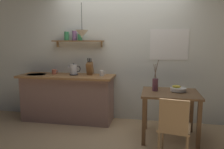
{
  "coord_description": "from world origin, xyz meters",
  "views": [
    {
      "loc": [
        0.65,
        -3.65,
        1.55
      ],
      "look_at": [
        -0.1,
        0.25,
        0.95
      ],
      "focal_mm": 35.42,
      "sensor_mm": 36.0,
      "label": 1
    }
  ],
  "objects_px": {
    "dining_table": "(170,100)",
    "coffee_mug_spare": "(102,73)",
    "coffee_mug_by_sink": "(54,72)",
    "dining_chair_near": "(174,126)",
    "twig_vase": "(155,84)",
    "fruit_bowl": "(178,89)",
    "knife_block": "(90,68)",
    "electric_kettle": "(74,70)",
    "pendant_lamp": "(82,34)"
  },
  "relations": [
    {
      "from": "dining_table",
      "to": "coffee_mug_spare",
      "type": "height_order",
      "value": "coffee_mug_spare"
    },
    {
      "from": "coffee_mug_by_sink",
      "to": "dining_chair_near",
      "type": "bearing_deg",
      "value": -29.7
    },
    {
      "from": "coffee_mug_by_sink",
      "to": "twig_vase",
      "type": "bearing_deg",
      "value": -13.36
    },
    {
      "from": "twig_vase",
      "to": "fruit_bowl",
      "type": "bearing_deg",
      "value": 0.47
    },
    {
      "from": "twig_vase",
      "to": "knife_block",
      "type": "relative_size",
      "value": 1.54
    },
    {
      "from": "dining_table",
      "to": "coffee_mug_spare",
      "type": "distance_m",
      "value": 1.34
    },
    {
      "from": "dining_chair_near",
      "to": "electric_kettle",
      "type": "relative_size",
      "value": 3.51
    },
    {
      "from": "knife_block",
      "to": "coffee_mug_by_sink",
      "type": "height_order",
      "value": "knife_block"
    },
    {
      "from": "dining_chair_near",
      "to": "coffee_mug_spare",
      "type": "xyz_separation_m",
      "value": [
        -1.22,
        1.19,
        0.48
      ]
    },
    {
      "from": "electric_kettle",
      "to": "pendant_lamp",
      "type": "bearing_deg",
      "value": -19.27
    },
    {
      "from": "dining_table",
      "to": "twig_vase",
      "type": "height_order",
      "value": "twig_vase"
    },
    {
      "from": "twig_vase",
      "to": "dining_table",
      "type": "bearing_deg",
      "value": -13.41
    },
    {
      "from": "twig_vase",
      "to": "coffee_mug_spare",
      "type": "height_order",
      "value": "twig_vase"
    },
    {
      "from": "knife_block",
      "to": "coffee_mug_spare",
      "type": "height_order",
      "value": "knife_block"
    },
    {
      "from": "twig_vase",
      "to": "coffee_mug_spare",
      "type": "bearing_deg",
      "value": 157.62
    },
    {
      "from": "fruit_bowl",
      "to": "knife_block",
      "type": "height_order",
      "value": "knife_block"
    },
    {
      "from": "dining_table",
      "to": "dining_chair_near",
      "type": "distance_m",
      "value": 0.75
    },
    {
      "from": "twig_vase",
      "to": "pendant_lamp",
      "type": "distance_m",
      "value": 1.61
    },
    {
      "from": "twig_vase",
      "to": "coffee_mug_by_sink",
      "type": "xyz_separation_m",
      "value": [
        -1.95,
        0.46,
        0.09
      ]
    },
    {
      "from": "electric_kettle",
      "to": "coffee_mug_by_sink",
      "type": "xyz_separation_m",
      "value": [
        -0.42,
        0.03,
        -0.05
      ]
    },
    {
      "from": "dining_chair_near",
      "to": "knife_block",
      "type": "distance_m",
      "value": 2.03
    },
    {
      "from": "dining_chair_near",
      "to": "pendant_lamp",
      "type": "height_order",
      "value": "pendant_lamp"
    },
    {
      "from": "coffee_mug_spare",
      "to": "pendant_lamp",
      "type": "height_order",
      "value": "pendant_lamp"
    },
    {
      "from": "dining_table",
      "to": "electric_kettle",
      "type": "distance_m",
      "value": 1.88
    },
    {
      "from": "dining_table",
      "to": "knife_block",
      "type": "bearing_deg",
      "value": 159.45
    },
    {
      "from": "coffee_mug_spare",
      "to": "twig_vase",
      "type": "bearing_deg",
      "value": -22.38
    },
    {
      "from": "electric_kettle",
      "to": "coffee_mug_spare",
      "type": "height_order",
      "value": "electric_kettle"
    },
    {
      "from": "fruit_bowl",
      "to": "coffee_mug_by_sink",
      "type": "bearing_deg",
      "value": 168.73
    },
    {
      "from": "dining_chair_near",
      "to": "knife_block",
      "type": "height_order",
      "value": "knife_block"
    },
    {
      "from": "dining_chair_near",
      "to": "twig_vase",
      "type": "bearing_deg",
      "value": 107.16
    },
    {
      "from": "dining_table",
      "to": "coffee_mug_spare",
      "type": "xyz_separation_m",
      "value": [
        -1.21,
        0.46,
        0.33
      ]
    },
    {
      "from": "coffee_mug_by_sink",
      "to": "dining_table",
      "type": "bearing_deg",
      "value": -13.36
    },
    {
      "from": "dining_table",
      "to": "knife_block",
      "type": "distance_m",
      "value": 1.62
    },
    {
      "from": "coffee_mug_spare",
      "to": "dining_table",
      "type": "bearing_deg",
      "value": -20.7
    },
    {
      "from": "dining_table",
      "to": "fruit_bowl",
      "type": "relative_size",
      "value": 3.57
    },
    {
      "from": "coffee_mug_spare",
      "to": "pendant_lamp",
      "type": "relative_size",
      "value": 0.2
    },
    {
      "from": "dining_chair_near",
      "to": "fruit_bowl",
      "type": "relative_size",
      "value": 3.51
    },
    {
      "from": "fruit_bowl",
      "to": "coffee_mug_by_sink",
      "type": "height_order",
      "value": "coffee_mug_by_sink"
    },
    {
      "from": "twig_vase",
      "to": "knife_block",
      "type": "height_order",
      "value": "twig_vase"
    },
    {
      "from": "electric_kettle",
      "to": "knife_block",
      "type": "bearing_deg",
      "value": 11.82
    },
    {
      "from": "fruit_bowl",
      "to": "coffee_mug_by_sink",
      "type": "distance_m",
      "value": 2.36
    },
    {
      "from": "coffee_mug_by_sink",
      "to": "coffee_mug_spare",
      "type": "xyz_separation_m",
      "value": [
        0.98,
        -0.06,
        0.01
      ]
    },
    {
      "from": "dining_table",
      "to": "fruit_bowl",
      "type": "height_order",
      "value": "fruit_bowl"
    },
    {
      "from": "twig_vase",
      "to": "electric_kettle",
      "type": "height_order",
      "value": "twig_vase"
    },
    {
      "from": "dining_chair_near",
      "to": "electric_kettle",
      "type": "height_order",
      "value": "electric_kettle"
    },
    {
      "from": "fruit_bowl",
      "to": "twig_vase",
      "type": "distance_m",
      "value": 0.37
    },
    {
      "from": "twig_vase",
      "to": "coffee_mug_by_sink",
      "type": "relative_size",
      "value": 3.97
    },
    {
      "from": "dining_chair_near",
      "to": "twig_vase",
      "type": "distance_m",
      "value": 0.91
    },
    {
      "from": "coffee_mug_spare",
      "to": "pendant_lamp",
      "type": "bearing_deg",
      "value": -173.74
    },
    {
      "from": "fruit_bowl",
      "to": "twig_vase",
      "type": "height_order",
      "value": "twig_vase"
    }
  ]
}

